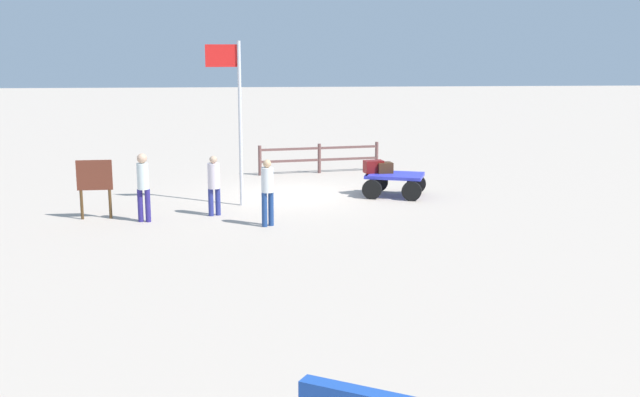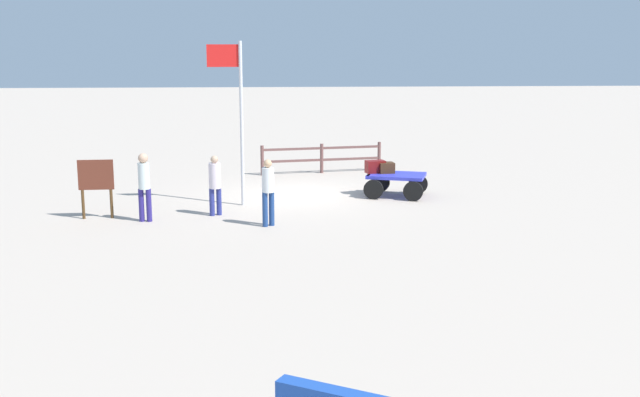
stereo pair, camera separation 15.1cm
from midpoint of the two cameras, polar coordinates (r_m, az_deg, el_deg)
The scene contains 11 objects.
ground_plane at distance 23.98m, azimuth -1.51°, elevation 0.29°, with size 120.00×120.00×0.00m, color #BBAA99.
luggage_cart at distance 23.75m, azimuth 5.78°, elevation 1.33°, with size 2.12×1.84×0.69m.
suitcase_grey at distance 24.02m, azimuth 4.82°, elevation 2.31°, with size 0.65×0.43×0.30m.
suitcase_dark at distance 23.85m, azimuth 5.09°, elevation 2.27°, with size 0.50×0.43×0.32m.
suitcase_maroon at distance 23.84m, azimuth 4.27°, elevation 2.35°, with size 0.64×0.47×0.38m.
worker_lead at distance 19.70m, azimuth -3.63°, elevation 0.76°, with size 0.43×0.43×1.73m.
worker_trailing at distance 21.09m, azimuth -7.55°, elevation 1.25°, with size 0.43×0.43×1.64m.
worker_supervisor at distance 20.66m, azimuth -12.63°, elevation 1.18°, with size 0.34×0.34×1.81m.
flagpole at distance 22.13m, azimuth -5.96°, elevation 6.73°, with size 0.98×0.10×4.68m.
signboard at distance 21.34m, azimuth -15.98°, elevation 1.30°, with size 0.93×0.12×1.59m.
wooden_fence at distance 27.89m, azimuth 0.28°, elevation 3.15°, with size 4.40×0.85×1.06m.
Camera 2 is at (0.87, 23.52, 4.61)m, focal length 43.44 mm.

